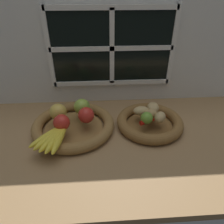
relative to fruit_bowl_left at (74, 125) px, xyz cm
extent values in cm
cube|color=#9E774C|center=(20.06, -1.43, -3.77)|extent=(140.00, 90.00, 3.00)
cube|color=silver|center=(20.06, 28.57, 25.23)|extent=(140.00, 3.00, 55.00)
cube|color=black|center=(20.06, 26.67, 28.73)|extent=(64.00, 0.80, 38.00)
cube|color=white|center=(20.06, 26.07, 28.73)|extent=(2.40, 1.20, 38.00)
cube|color=white|center=(20.06, 26.07, 28.73)|extent=(64.00, 1.20, 2.40)
cube|color=white|center=(-11.94, 26.07, 28.73)|extent=(2.40, 1.20, 40.40)
cube|color=white|center=(52.06, 26.07, 28.73)|extent=(2.40, 1.20, 40.40)
cube|color=white|center=(20.06, 26.07, 47.73)|extent=(64.00, 1.20, 2.40)
cube|color=white|center=(20.06, 26.07, 9.73)|extent=(64.00, 1.20, 2.40)
cylinder|color=olive|center=(0.00, 0.00, -1.77)|extent=(27.74, 27.74, 1.00)
torus|color=olive|center=(0.00, 0.00, 0.18)|extent=(38.74, 38.74, 4.91)
cylinder|color=brown|center=(36.74, 0.00, -1.77)|extent=(22.19, 22.19, 1.00)
torus|color=brown|center=(36.74, 0.00, 0.18)|extent=(31.98, 31.98, 4.91)
sphere|color=#8CAD3D|center=(4.15, 5.77, 6.57)|extent=(7.87, 7.87, 7.87)
sphere|color=red|center=(6.46, -1.63, 6.34)|extent=(7.40, 7.40, 7.40)
sphere|color=red|center=(-3.95, -6.36, 6.23)|extent=(7.17, 7.17, 7.17)
sphere|color=gold|center=(-6.60, 1.69, 6.61)|extent=(7.93, 7.93, 7.93)
ellipsoid|color=yellow|center=(-8.74, -12.23, 4.13)|extent=(14.65, 16.27, 2.98)
ellipsoid|color=yellow|center=(-7.66, -13.04, 4.13)|extent=(12.76, 17.54, 2.98)
ellipsoid|color=yellow|center=(-6.49, -13.68, 4.13)|extent=(10.61, 18.46, 2.98)
ellipsoid|color=yellow|center=(-5.23, -14.15, 4.13)|extent=(8.25, 19.00, 2.98)
ellipsoid|color=yellow|center=(-3.93, -14.44, 4.13)|extent=(5.73, 19.17, 2.98)
sphere|color=brown|center=(-2.54, -5.07, 4.13)|extent=(2.69, 2.69, 2.69)
ellipsoid|color=tan|center=(38.94, 4.84, 5.13)|extent=(7.36, 9.17, 4.98)
ellipsoid|color=#A38451|center=(36.74, 0.00, 4.82)|extent=(7.03, 4.85, 4.35)
ellipsoid|color=tan|center=(40.26, -3.52, 5.13)|extent=(7.78, 8.34, 4.98)
ellipsoid|color=tan|center=(32.79, 3.08, 4.78)|extent=(8.05, 5.77, 4.27)
sphere|color=#6B9E33|center=(33.90, -4.26, 5.46)|extent=(5.64, 5.64, 5.64)
cone|color=red|center=(37.80, -3.14, 3.72)|extent=(14.70, 7.45, 2.16)
camera|label=1|loc=(13.03, -80.67, 58.06)|focal=33.14mm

